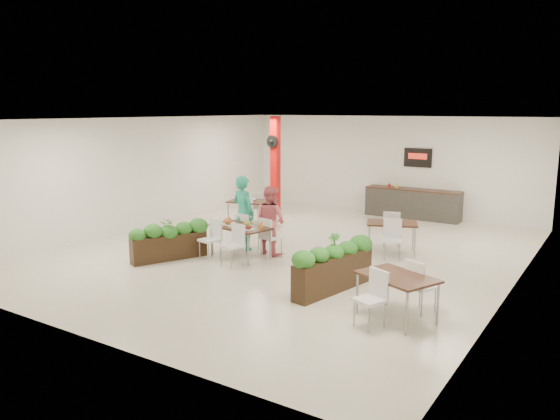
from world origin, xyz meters
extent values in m
plane|color=beige|center=(0.00, 0.00, 0.00)|extent=(12.00, 12.00, 0.00)
cube|color=white|center=(0.00, 6.00, 1.60)|extent=(10.00, 0.10, 3.20)
cube|color=white|center=(0.00, -6.00, 1.60)|extent=(10.00, 0.10, 3.20)
cube|color=white|center=(-5.00, 0.00, 1.60)|extent=(0.10, 12.00, 3.20)
cube|color=white|center=(5.00, 0.00, 1.60)|extent=(0.10, 12.00, 3.20)
cube|color=white|center=(0.00, 0.00, 3.20)|extent=(10.00, 12.00, 0.04)
cube|color=red|center=(-3.00, 3.80, 1.60)|extent=(0.25, 0.25, 3.20)
cylinder|color=black|center=(-3.00, 3.62, 2.40)|extent=(0.40, 0.06, 0.40)
sphere|color=black|center=(-3.00, 3.58, 2.40)|extent=(0.12, 0.12, 0.12)
cube|color=#2C2927|center=(1.00, 5.65, 0.45)|extent=(3.00, 0.60, 0.90)
cube|color=black|center=(1.00, 5.65, 0.92)|extent=(3.00, 0.62, 0.04)
cube|color=black|center=(1.00, 5.96, 1.90)|extent=(0.90, 0.04, 0.60)
cube|color=red|center=(1.00, 5.93, 1.95)|extent=(0.60, 0.02, 0.18)
imported|color=maroon|center=(0.20, 5.65, 1.04)|extent=(0.09, 0.09, 0.19)
imported|color=gold|center=(0.45, 5.65, 1.02)|extent=(0.13, 0.13, 0.17)
cube|color=black|center=(-0.78, -1.06, 0.73)|extent=(1.54, 1.08, 0.04)
cylinder|color=gray|center=(-1.48, -1.25, 0.35)|extent=(0.04, 0.04, 0.71)
cylinder|color=gray|center=(-0.23, -1.53, 0.35)|extent=(0.04, 0.04, 0.71)
cylinder|color=gray|center=(-1.34, -0.59, 0.35)|extent=(0.04, 0.04, 0.71)
cylinder|color=gray|center=(-0.09, -0.86, 0.35)|extent=(0.04, 0.04, 0.71)
cube|color=white|center=(-1.05, -0.39, 0.45)|extent=(0.50, 0.50, 0.05)
cube|color=white|center=(-1.09, -0.57, 0.70)|extent=(0.42, 0.13, 0.45)
cylinder|color=gray|center=(-0.84, -0.26, 0.21)|extent=(0.02, 0.02, 0.43)
cylinder|color=gray|center=(-1.17, -0.18, 0.21)|extent=(0.02, 0.02, 0.43)
cylinder|color=gray|center=(-0.92, -0.59, 0.21)|extent=(0.02, 0.02, 0.43)
cylinder|color=gray|center=(-1.25, -0.51, 0.21)|extent=(0.02, 0.02, 0.43)
cube|color=white|center=(-0.26, -0.56, 0.45)|extent=(0.50, 0.50, 0.05)
cube|color=white|center=(-0.31, -0.74, 0.70)|extent=(0.42, 0.13, 0.45)
cylinder|color=gray|center=(-0.06, -0.43, 0.21)|extent=(0.02, 0.02, 0.43)
cylinder|color=gray|center=(-0.39, -0.35, 0.21)|extent=(0.02, 0.02, 0.43)
cylinder|color=gray|center=(-0.13, -0.76, 0.21)|extent=(0.02, 0.02, 0.43)
cylinder|color=gray|center=(-0.47, -0.69, 0.21)|extent=(0.02, 0.02, 0.43)
cube|color=white|center=(-1.30, -1.56, 0.45)|extent=(0.50, 0.50, 0.05)
cube|color=white|center=(-1.26, -1.37, 0.70)|extent=(0.42, 0.13, 0.45)
cylinder|color=gray|center=(-1.51, -1.69, 0.21)|extent=(0.02, 0.02, 0.43)
cylinder|color=gray|center=(-1.17, -1.76, 0.21)|extent=(0.02, 0.02, 0.43)
cylinder|color=gray|center=(-1.43, -1.35, 0.21)|extent=(0.02, 0.02, 0.43)
cylinder|color=gray|center=(-1.10, -1.43, 0.21)|extent=(0.02, 0.02, 0.43)
cube|color=white|center=(-0.52, -1.73, 0.45)|extent=(0.50, 0.50, 0.05)
cube|color=white|center=(-0.48, -1.54, 0.70)|extent=(0.42, 0.13, 0.45)
cylinder|color=gray|center=(-0.72, -1.86, 0.21)|extent=(0.02, 0.02, 0.43)
cylinder|color=gray|center=(-0.39, -1.93, 0.21)|extent=(0.02, 0.02, 0.43)
cylinder|color=gray|center=(-0.65, -1.53, 0.21)|extent=(0.02, 0.02, 0.43)
cylinder|color=gray|center=(-0.32, -1.60, 0.21)|extent=(0.02, 0.02, 0.43)
cube|color=white|center=(-1.15, -1.08, 0.76)|extent=(0.36, 0.36, 0.01)
ellipsoid|color=brown|center=(-1.15, -1.08, 0.83)|extent=(0.22, 0.22, 0.13)
cube|color=white|center=(-0.66, -0.96, 0.76)|extent=(0.31, 0.31, 0.01)
ellipsoid|color=gold|center=(-0.66, -0.96, 0.82)|extent=(0.18, 0.18, 0.11)
cube|color=white|center=(-0.42, -1.26, 0.76)|extent=(0.31, 0.31, 0.01)
ellipsoid|color=#47140E|center=(-0.42, -1.26, 0.81)|extent=(0.16, 0.16, 0.10)
cube|color=white|center=(-0.87, -1.22, 0.76)|extent=(0.21, 0.21, 0.01)
ellipsoid|color=white|center=(-0.87, -1.22, 0.80)|extent=(0.12, 0.12, 0.07)
cylinder|color=orange|center=(-0.21, -1.03, 0.82)|extent=(0.07, 0.07, 0.15)
imported|color=#503522|center=(-1.30, -0.84, 0.80)|extent=(0.12, 0.12, 0.10)
imported|color=teal|center=(-1.18, -0.41, 0.92)|extent=(0.75, 0.57, 1.84)
imported|color=#DC626B|center=(-0.38, -0.41, 0.82)|extent=(0.92, 0.78, 1.65)
cube|color=black|center=(-2.05, -2.12, 0.30)|extent=(1.00, 1.74, 0.59)
ellipsoid|color=#195618|center=(-2.35, -2.79, 0.71)|extent=(0.40, 0.40, 0.32)
ellipsoid|color=#195618|center=(-2.20, -2.45, 0.71)|extent=(0.40, 0.40, 0.32)
ellipsoid|color=#195618|center=(-2.05, -2.12, 0.71)|extent=(0.40, 0.40, 0.32)
ellipsoid|color=#195618|center=(-1.90, -1.78, 0.71)|extent=(0.40, 0.40, 0.32)
ellipsoid|color=#195618|center=(-1.75, -1.44, 0.71)|extent=(0.40, 0.40, 0.32)
imported|color=#195618|center=(-2.05, -2.12, 0.79)|extent=(0.35, 0.30, 0.39)
cube|color=black|center=(2.14, -2.02, 0.34)|extent=(0.72, 2.08, 0.69)
ellipsoid|color=#195618|center=(1.97, -2.88, 0.81)|extent=(0.40, 0.40, 0.32)
ellipsoid|color=#195618|center=(2.06, -2.45, 0.81)|extent=(0.40, 0.40, 0.32)
ellipsoid|color=#195618|center=(2.14, -2.02, 0.81)|extent=(0.40, 0.40, 0.32)
ellipsoid|color=#195618|center=(2.22, -1.59, 0.81)|extent=(0.40, 0.40, 0.32)
ellipsoid|color=#195618|center=(2.30, -1.15, 0.81)|extent=(0.40, 0.40, 0.32)
imported|color=#195618|center=(2.14, -2.02, 0.91)|extent=(0.25, 0.25, 0.45)
cube|color=black|center=(-2.63, 1.98, 0.73)|extent=(1.48, 1.12, 0.04)
cylinder|color=gray|center=(-3.15, 1.49, 0.35)|extent=(0.04, 0.04, 0.71)
cylinder|color=gray|center=(-1.96, 1.72, 0.35)|extent=(0.04, 0.04, 0.71)
cylinder|color=gray|center=(-3.30, 2.24, 0.35)|extent=(0.04, 0.04, 0.71)
cylinder|color=gray|center=(-2.11, 2.47, 0.35)|extent=(0.04, 0.04, 0.71)
cube|color=white|center=(-2.74, 2.57, 0.45)|extent=(0.49, 0.49, 0.05)
cube|color=white|center=(-2.71, 2.38, 0.70)|extent=(0.42, 0.12, 0.45)
cylinder|color=gray|center=(-2.61, 2.77, 0.21)|extent=(0.02, 0.02, 0.43)
cylinder|color=gray|center=(-2.94, 2.71, 0.21)|extent=(0.02, 0.02, 0.43)
cylinder|color=gray|center=(-2.55, 2.44, 0.21)|extent=(0.02, 0.02, 0.43)
cylinder|color=gray|center=(-2.88, 2.37, 0.21)|extent=(0.02, 0.02, 0.43)
cube|color=white|center=(-2.52, 1.39, 0.45)|extent=(0.49, 0.49, 0.05)
cube|color=white|center=(-2.55, 1.58, 0.70)|extent=(0.42, 0.12, 0.45)
cylinder|color=gray|center=(-2.65, 1.19, 0.21)|extent=(0.02, 0.02, 0.43)
cylinder|color=gray|center=(-2.32, 1.26, 0.21)|extent=(0.02, 0.02, 0.43)
cylinder|color=gray|center=(-2.72, 1.53, 0.21)|extent=(0.02, 0.02, 0.43)
cylinder|color=gray|center=(-2.38, 1.59, 0.21)|extent=(0.02, 0.02, 0.43)
imported|color=white|center=(-2.63, 1.98, 0.78)|extent=(0.22, 0.22, 0.05)
cube|color=black|center=(2.02, 1.26, 0.73)|extent=(1.39, 1.18, 0.04)
cylinder|color=gray|center=(1.66, 0.75, 0.35)|extent=(0.04, 0.04, 0.71)
cylinder|color=gray|center=(2.63, 1.16, 0.35)|extent=(0.04, 0.04, 0.71)
cylinder|color=gray|center=(1.40, 1.36, 0.35)|extent=(0.04, 0.04, 0.71)
cylinder|color=gray|center=(2.38, 1.78, 0.35)|extent=(0.04, 0.04, 0.71)
cube|color=white|center=(1.79, 1.82, 0.45)|extent=(0.55, 0.55, 0.05)
cube|color=white|center=(1.86, 1.64, 0.70)|extent=(0.40, 0.20, 0.45)
cylinder|color=gray|center=(1.88, 2.04, 0.21)|extent=(0.02, 0.02, 0.43)
cylinder|color=gray|center=(1.56, 1.91, 0.21)|extent=(0.02, 0.02, 0.43)
cylinder|color=gray|center=(2.01, 1.73, 0.21)|extent=(0.02, 0.02, 0.43)
cylinder|color=gray|center=(1.69, 1.59, 0.21)|extent=(0.02, 0.02, 0.43)
cube|color=white|center=(2.25, 0.71, 0.45)|extent=(0.55, 0.55, 0.05)
cube|color=white|center=(2.18, 0.89, 0.70)|extent=(0.40, 0.20, 0.45)
cylinder|color=gray|center=(2.16, 0.49, 0.21)|extent=(0.02, 0.02, 0.43)
cylinder|color=gray|center=(2.47, 0.62, 0.21)|extent=(0.02, 0.02, 0.43)
cylinder|color=gray|center=(2.03, 0.80, 0.21)|extent=(0.02, 0.02, 0.43)
cylinder|color=gray|center=(2.34, 0.93, 0.21)|extent=(0.02, 0.02, 0.43)
imported|color=white|center=(2.02, 1.26, 0.78)|extent=(0.22, 0.22, 0.05)
cube|color=black|center=(3.66, -2.73, 0.73)|extent=(1.47, 1.25, 0.04)
cylinder|color=gray|center=(3.01, -2.83, 0.35)|extent=(0.04, 0.04, 0.71)
cylinder|color=gray|center=(4.04, -3.27, 0.35)|extent=(0.04, 0.04, 0.71)
cylinder|color=gray|center=(3.29, -2.18, 0.35)|extent=(0.04, 0.04, 0.71)
cylinder|color=gray|center=(4.32, -2.62, 0.35)|extent=(0.04, 0.04, 0.71)
cube|color=white|center=(3.90, -2.17, 0.45)|extent=(0.55, 0.55, 0.05)
cube|color=white|center=(3.82, -2.35, 0.70)|extent=(0.40, 0.20, 0.45)
cylinder|color=gray|center=(4.12, -2.08, 0.21)|extent=(0.02, 0.02, 0.43)
cylinder|color=gray|center=(3.81, -1.95, 0.21)|extent=(0.02, 0.02, 0.43)
cylinder|color=gray|center=(3.99, -2.40, 0.21)|extent=(0.02, 0.02, 0.43)
cylinder|color=gray|center=(3.68, -2.26, 0.21)|extent=(0.02, 0.02, 0.43)
cube|color=white|center=(3.43, -3.28, 0.45)|extent=(0.55, 0.55, 0.05)
cube|color=white|center=(3.50, -3.10, 0.70)|extent=(0.40, 0.20, 0.45)
cylinder|color=gray|center=(3.21, -3.37, 0.21)|extent=(0.02, 0.02, 0.43)
cylinder|color=gray|center=(3.52, -3.50, 0.21)|extent=(0.02, 0.02, 0.43)
cylinder|color=gray|center=(3.34, -3.05, 0.21)|extent=(0.02, 0.02, 0.43)
cylinder|color=gray|center=(3.65, -3.19, 0.21)|extent=(0.02, 0.02, 0.43)
camera|label=1|loc=(6.69, -10.97, 3.44)|focal=35.00mm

